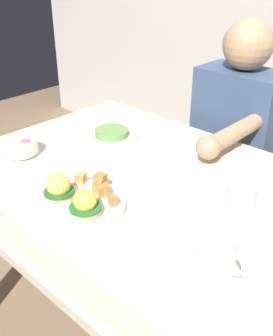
{
  "coord_description": "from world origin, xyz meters",
  "views": [
    {
      "loc": [
        0.71,
        -0.76,
        1.35
      ],
      "look_at": [
        -0.01,
        0.0,
        0.78
      ],
      "focal_mm": 42.58,
      "sensor_mm": 36.0,
      "label": 1
    }
  ],
  "objects_px": {
    "water_glass_near": "(240,206)",
    "side_plate": "(112,135)",
    "coffee_mug": "(218,254)",
    "diner_person": "(233,143)",
    "eggs_benedict_plate": "(75,200)",
    "fruit_bowl": "(20,147)",
    "fork": "(193,177)",
    "dining_table": "(139,210)"
  },
  "relations": [
    {
      "from": "fork",
      "to": "diner_person",
      "type": "relative_size",
      "value": 0.13
    },
    {
      "from": "coffee_mug",
      "to": "water_glass_near",
      "type": "xyz_separation_m",
      "value": [
        -0.06,
        0.19,
        -0.0
      ]
    },
    {
      "from": "diner_person",
      "to": "coffee_mug",
      "type": "bearing_deg",
      "value": -61.66
    },
    {
      "from": "side_plate",
      "to": "fruit_bowl",
      "type": "bearing_deg",
      "value": -112.66
    },
    {
      "from": "fruit_bowl",
      "to": "side_plate",
      "type": "relative_size",
      "value": 0.6
    },
    {
      "from": "fruit_bowl",
      "to": "side_plate",
      "type": "distance_m",
      "value": 0.33
    },
    {
      "from": "eggs_benedict_plate",
      "to": "fruit_bowl",
      "type": "height_order",
      "value": "eggs_benedict_plate"
    },
    {
      "from": "fruit_bowl",
      "to": "diner_person",
      "type": "height_order",
      "value": "diner_person"
    },
    {
      "from": "dining_table",
      "to": "water_glass_near",
      "type": "bearing_deg",
      "value": 3.76
    },
    {
      "from": "fruit_bowl",
      "to": "fork",
      "type": "xyz_separation_m",
      "value": [
        0.52,
        0.27,
        -0.03
      ]
    },
    {
      "from": "coffee_mug",
      "to": "water_glass_near",
      "type": "bearing_deg",
      "value": 107.67
    },
    {
      "from": "eggs_benedict_plate",
      "to": "water_glass_near",
      "type": "relative_size",
      "value": 2.45
    },
    {
      "from": "fruit_bowl",
      "to": "water_glass_near",
      "type": "height_order",
      "value": "water_glass_near"
    },
    {
      "from": "side_plate",
      "to": "eggs_benedict_plate",
      "type": "bearing_deg",
      "value": -55.76
    },
    {
      "from": "water_glass_near",
      "to": "side_plate",
      "type": "relative_size",
      "value": 0.55
    },
    {
      "from": "diner_person",
      "to": "side_plate",
      "type": "bearing_deg",
      "value": -119.91
    },
    {
      "from": "eggs_benedict_plate",
      "to": "water_glass_near",
      "type": "height_order",
      "value": "water_glass_near"
    },
    {
      "from": "eggs_benedict_plate",
      "to": "fruit_bowl",
      "type": "distance_m",
      "value": 0.39
    },
    {
      "from": "fork",
      "to": "diner_person",
      "type": "xyz_separation_m",
      "value": [
        -0.14,
        0.48,
        -0.09
      ]
    },
    {
      "from": "coffee_mug",
      "to": "diner_person",
      "type": "relative_size",
      "value": 0.1
    },
    {
      "from": "dining_table",
      "to": "diner_person",
      "type": "xyz_separation_m",
      "value": [
        -0.03,
        0.6,
        0.02
      ]
    },
    {
      "from": "side_plate",
      "to": "diner_person",
      "type": "bearing_deg",
      "value": 60.09
    },
    {
      "from": "eggs_benedict_plate",
      "to": "diner_person",
      "type": "xyz_separation_m",
      "value": [
        -0.0,
        0.82,
        -0.11
      ]
    },
    {
      "from": "fork",
      "to": "water_glass_near",
      "type": "distance_m",
      "value": 0.24
    },
    {
      "from": "water_glass_near",
      "to": "diner_person",
      "type": "distance_m",
      "value": 0.69
    },
    {
      "from": "fruit_bowl",
      "to": "diner_person",
      "type": "xyz_separation_m",
      "value": [
        0.38,
        0.75,
        -0.12
      ]
    },
    {
      "from": "eggs_benedict_plate",
      "to": "diner_person",
      "type": "height_order",
      "value": "diner_person"
    },
    {
      "from": "water_glass_near",
      "to": "diner_person",
      "type": "height_order",
      "value": "diner_person"
    },
    {
      "from": "fruit_bowl",
      "to": "dining_table",
      "type": "bearing_deg",
      "value": 19.83
    },
    {
      "from": "fork",
      "to": "eggs_benedict_plate",
      "type": "bearing_deg",
      "value": -111.17
    },
    {
      "from": "coffee_mug",
      "to": "water_glass_near",
      "type": "height_order",
      "value": "water_glass_near"
    },
    {
      "from": "eggs_benedict_plate",
      "to": "fruit_bowl",
      "type": "xyz_separation_m",
      "value": [
        -0.39,
        0.07,
        0.01
      ]
    },
    {
      "from": "eggs_benedict_plate",
      "to": "fork",
      "type": "bearing_deg",
      "value": 68.83
    },
    {
      "from": "eggs_benedict_plate",
      "to": "side_plate",
      "type": "height_order",
      "value": "eggs_benedict_plate"
    },
    {
      "from": "eggs_benedict_plate",
      "to": "side_plate",
      "type": "bearing_deg",
      "value": 124.24
    },
    {
      "from": "dining_table",
      "to": "side_plate",
      "type": "relative_size",
      "value": 6.0
    },
    {
      "from": "dining_table",
      "to": "water_glass_near",
      "type": "relative_size",
      "value": 10.89
    },
    {
      "from": "eggs_benedict_plate",
      "to": "fruit_bowl",
      "type": "relative_size",
      "value": 2.25
    },
    {
      "from": "dining_table",
      "to": "eggs_benedict_plate",
      "type": "distance_m",
      "value": 0.26
    },
    {
      "from": "eggs_benedict_plate",
      "to": "side_plate",
      "type": "xyz_separation_m",
      "value": [
        -0.26,
        0.38,
        -0.01
      ]
    },
    {
      "from": "fork",
      "to": "side_plate",
      "type": "distance_m",
      "value": 0.39
    },
    {
      "from": "coffee_mug",
      "to": "diner_person",
      "type": "height_order",
      "value": "diner_person"
    }
  ]
}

